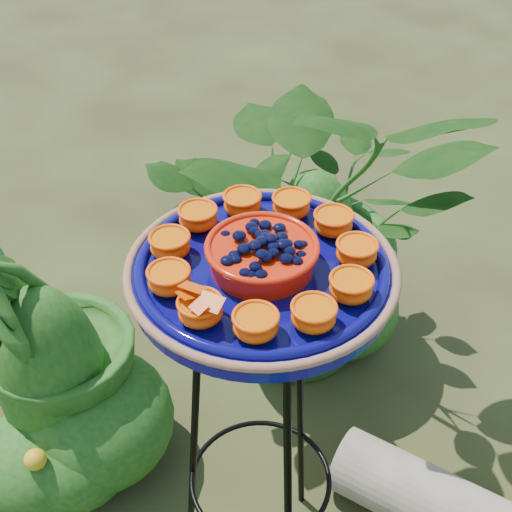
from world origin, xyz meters
name	(u,v)px	position (x,y,z in m)	size (l,w,h in m)	color
tripod_stand	(261,413)	(-0.02, -0.10, 0.54)	(0.38, 0.38, 0.89)	black
feeder_dish	(262,267)	(-0.02, -0.10, 0.93)	(0.53, 0.53, 0.11)	#080759
driftwood_log	(435,504)	(0.21, 0.29, 0.09)	(0.18, 0.18, 0.53)	tan
shrub_back_left	(313,214)	(-0.50, 0.51, 0.50)	(0.90, 0.78, 0.99)	#154913
shrub_front_left	(43,339)	(-0.60, -0.31, 0.45)	(0.49, 0.40, 0.89)	#154913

